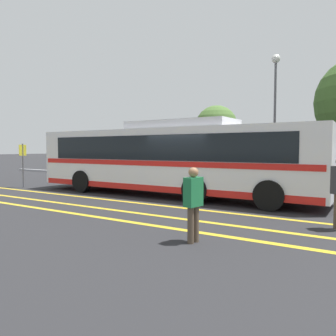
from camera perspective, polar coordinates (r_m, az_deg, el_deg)
The scene contains 12 objects.
ground_plane at distance 13.05m, azimuth 3.08°, elevation -5.42°, with size 220.00×220.00×0.00m, color #262628.
lane_strip_0 at distance 12.18m, azimuth -5.54°, elevation -6.05°, with size 0.20×32.70×0.01m, color gold.
lane_strip_1 at distance 11.04m, azimuth -10.38°, elevation -7.07°, with size 0.20×32.70×0.01m, color gold.
lane_strip_2 at distance 10.28m, azimuth -14.53°, elevation -7.91°, with size 0.20×32.70×0.01m, color gold.
curb_strip at distance 19.88m, azimuth 10.26°, elevation -2.23°, with size 40.70×0.36×0.15m, color #99999E.
transit_bus at distance 13.82m, azimuth 0.06°, elevation 1.78°, with size 13.03×2.68×3.14m.
parked_car_0 at distance 24.69m, azimuth -13.83°, elevation 0.20°, with size 3.99×2.01×1.31m.
parked_car_1 at distance 20.85m, azimuth -4.43°, elevation -0.26°, with size 4.58×2.04×1.31m.
pedestrian_0 at distance 6.95m, azimuth 4.43°, elevation -5.63°, with size 0.29×0.45×1.60m.
bus_stop_sign at distance 18.38m, azimuth -23.95°, elevation 1.31°, with size 0.07×0.40×2.25m.
street_lamp at distance 20.59m, azimuth 18.17°, elevation 12.21°, with size 0.49×0.49×7.47m.
tree_2 at distance 22.44m, azimuth 8.41°, elevation 7.09°, with size 2.84×2.84×4.90m.
Camera 1 is at (6.25, -11.28, 1.99)m, focal length 35.00 mm.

